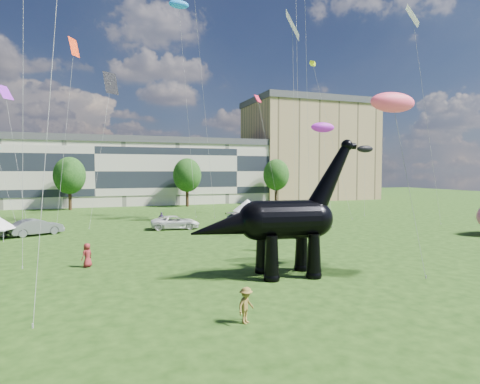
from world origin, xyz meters
name	(u,v)px	position (x,y,z in m)	size (l,w,h in m)	color
ground	(249,293)	(0.00, 0.00, 0.00)	(220.00, 220.00, 0.00)	#16330C
terrace_row	(95,174)	(-8.00, 62.00, 6.00)	(78.00, 11.00, 12.00)	beige
apartment_block	(309,152)	(40.00, 65.00, 11.00)	(28.00, 18.00, 22.00)	tan
tree_mid_left	(69,173)	(-12.00, 53.00, 6.29)	(5.20, 5.20, 9.44)	#382314
tree_mid_right	(187,172)	(8.00, 53.00, 6.29)	(5.20, 5.20, 9.44)	#382314
tree_far_right	(276,172)	(26.00, 53.00, 6.29)	(5.20, 5.20, 9.44)	#382314
dinosaur_sculpture	(280,222)	(3.09, 2.69, 3.36)	(10.94, 3.29, 8.91)	black
car_grey	(36,227)	(-13.57, 25.43, 0.84)	(1.77, 5.08, 1.67)	gray
car_white	(175,222)	(0.61, 25.02, 0.75)	(2.50, 5.43, 1.51)	silver
car_dark	(239,220)	(7.98, 24.32, 0.75)	(2.11, 5.20, 1.51)	#595960
gazebo_near	(247,205)	(11.39, 30.46, 1.95)	(4.77, 4.77, 2.77)	white
gazebo_far	(270,207)	(12.97, 26.44, 2.03)	(4.27, 4.27, 2.89)	silver
visitors	(159,234)	(-2.47, 16.59, 0.83)	(49.46, 42.29, 1.85)	slate
kites	(219,25)	(3.48, 17.10, 20.27)	(67.72, 46.06, 28.81)	red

